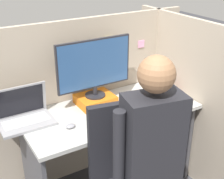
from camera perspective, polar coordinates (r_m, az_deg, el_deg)
The scene contains 11 objects.
cubicle_panel_back at distance 2.69m, azimuth -4.03°, elevation -1.72°, with size 1.84×0.05×1.40m.
cubicle_panel_right at distance 2.77m, azimuth 12.81°, elevation -1.53°, with size 0.04×1.25×1.40m.
desk at distance 2.50m, azimuth -0.38°, elevation -7.60°, with size 1.34×0.62×0.75m.
paper_box at distance 2.48m, azimuth -3.07°, elevation -1.88°, with size 0.29×0.24×0.07m.
monitor at distance 2.37m, azimuth -3.26°, elevation 4.36°, with size 0.61×0.16×0.46m.
laptop at distance 2.30m, azimuth -15.66°, elevation -4.70°, with size 0.38×0.25×0.26m.
mouse at distance 2.19m, azimuth -7.58°, elevation -6.64°, with size 0.07×0.05×0.03m.
stapler at distance 2.71m, azimuth 10.06°, elevation 0.02°, with size 0.05×0.15×0.05m.
carrot_toy at distance 2.25m, azimuth 3.53°, elevation -5.31°, with size 0.04×0.15×0.04m.
office_chair at distance 2.10m, azimuth 4.61°, elevation -15.99°, with size 0.55×0.60×1.03m.
person at distance 1.85m, azimuth 8.60°, elevation -11.78°, with size 0.47×0.50×1.39m.
Camera 1 is at (-1.07, -1.51, 1.90)m, focal length 50.00 mm.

